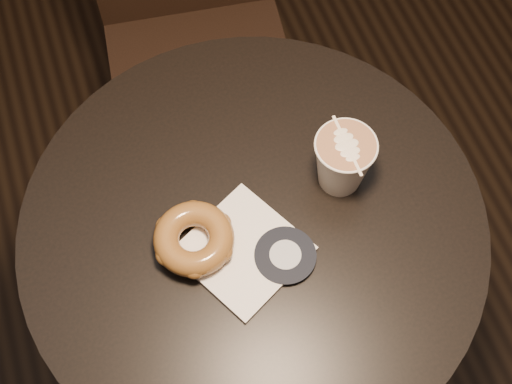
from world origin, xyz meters
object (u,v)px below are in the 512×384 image
at_px(doughnut, 194,239).
at_px(cafe_table, 254,270).
at_px(pastry_bag, 243,251).
at_px(latte_cup, 343,162).
at_px(chair, 192,7).

bearing_deg(doughnut, cafe_table, 4.56).
relative_size(cafe_table, pastry_bag, 4.87).
height_order(pastry_bag, latte_cup, latte_cup).
xyz_separation_m(pastry_bag, doughnut, (-0.06, 0.03, 0.02)).
bearing_deg(chair, doughnut, -97.55).
relative_size(chair, latte_cup, 9.72).
xyz_separation_m(cafe_table, doughnut, (-0.09, -0.01, 0.23)).
height_order(cafe_table, chair, chair).
bearing_deg(chair, cafe_table, -89.27).
bearing_deg(pastry_bag, cafe_table, 26.42).
bearing_deg(cafe_table, chair, 83.32).
xyz_separation_m(chair, doughnut, (-0.16, -0.61, 0.22)).
bearing_deg(pastry_bag, doughnut, 125.42).
xyz_separation_m(chair, latte_cup, (0.08, -0.57, 0.25)).
distance_m(doughnut, latte_cup, 0.24).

